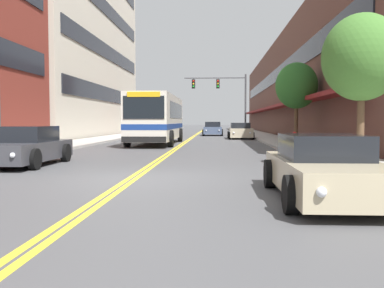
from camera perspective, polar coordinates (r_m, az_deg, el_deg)
The scene contains 18 objects.
ground_plane at distance 48.38m, azimuth 0.58°, elevation 1.26°, with size 240.00×240.00×0.00m, color #4C4C4F.
sidewalk_left at distance 49.18m, azimuth -7.49°, elevation 1.35°, with size 2.81×106.00×0.15m.
sidewalk_right at distance 48.55m, azimuth 8.75°, elevation 1.32°, with size 2.81×106.00×0.15m.
centre_line at distance 48.38m, azimuth 0.58°, elevation 1.26°, with size 0.34×106.00×0.01m.
office_tower_left at distance 47.19m, azimuth -18.50°, elevation 16.42°, with size 12.08×28.87×25.10m.
storefront_row_right at distance 49.51m, azimuth 15.36°, elevation 7.09°, with size 9.10×68.00×10.19m.
city_bus at distance 28.98m, azimuth -4.63°, elevation 3.60°, with size 2.88×10.86×3.20m.
car_red_parked_left_near at distance 44.40m, azimuth -5.43°, elevation 1.87°, with size 2.10×4.79×1.29m.
car_dark_grey_parked_left_mid at distance 15.96m, azimuth -21.12°, elevation -0.40°, with size 1.98×4.63×1.36m.
car_beige_parked_right_foreground at distance 8.86m, azimuth 17.17°, elevation -3.20°, with size 2.01×4.67×1.27m.
car_champagne_parked_right_mid at distance 37.37m, azimuth 6.46°, elevation 1.69°, with size 2.16×4.70×1.39m.
car_charcoal_moving_lead at distance 61.38m, azimuth 2.87°, elevation 2.17°, with size 1.99×4.17×1.17m.
car_slate_blue_moving_second at distance 45.45m, azimuth 2.78°, elevation 1.99°, with size 2.13×4.34×1.45m.
traffic_signal_mast at distance 43.67m, azimuth 4.30°, elevation 6.92°, with size 6.29×0.38×6.25m.
street_lamp_left_near at distance 16.49m, azimuth -23.91°, elevation 14.56°, with size 1.99×0.28×8.35m.
street_tree_right_near at distance 14.80m, azimuth 21.72°, elevation 10.63°, with size 2.50×2.50×4.79m.
street_tree_right_mid at distance 27.17m, azimuth 13.77°, elevation 7.53°, with size 2.57×2.57×4.97m.
fire_hydrant at distance 20.79m, azimuth 13.50°, elevation 0.38°, with size 0.33×0.25×0.89m.
Camera 1 is at (2.24, -11.30, 1.54)m, focal length 40.00 mm.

